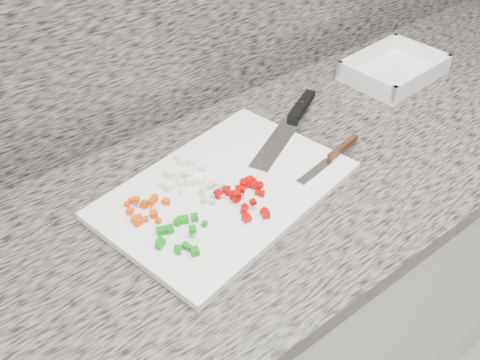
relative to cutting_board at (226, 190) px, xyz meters
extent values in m
cube|color=silver|center=(0.11, -0.01, -0.48)|extent=(3.92, 0.62, 0.86)
cube|color=#656059|center=(0.11, -0.01, -0.03)|extent=(3.96, 0.64, 0.04)
cube|color=white|center=(0.00, 0.00, 0.00)|extent=(0.52, 0.40, 0.02)
cube|color=#EB4105|center=(-0.13, 0.05, 0.01)|extent=(0.01, 0.01, 0.01)
cube|color=#EB4105|center=(-0.15, 0.02, 0.01)|extent=(0.01, 0.01, 0.01)
cube|color=#EB4105|center=(-0.12, 0.03, 0.01)|extent=(0.01, 0.01, 0.01)
cube|color=#EB4105|center=(-0.16, 0.06, 0.02)|extent=(0.02, 0.02, 0.01)
cube|color=#EB4105|center=(-0.15, 0.00, 0.01)|extent=(0.01, 0.01, 0.01)
cube|color=#EB4105|center=(-0.18, 0.02, 0.01)|extent=(0.01, 0.01, 0.01)
cube|color=#EB4105|center=(-0.19, 0.02, 0.01)|extent=(0.02, 0.02, 0.01)
cube|color=#EB4105|center=(-0.15, 0.05, 0.01)|extent=(0.02, 0.02, 0.01)
cube|color=#EB4105|center=(-0.18, 0.05, 0.01)|extent=(0.02, 0.02, 0.01)
cube|color=#EB4105|center=(-0.15, 0.01, 0.01)|extent=(0.02, 0.02, 0.01)
cube|color=#EB4105|center=(-0.18, 0.03, 0.01)|extent=(0.01, 0.01, 0.01)
cube|color=#EB4105|center=(-0.17, 0.07, 0.01)|extent=(0.01, 0.01, 0.01)
cube|color=#EB4105|center=(-0.13, 0.05, 0.01)|extent=(0.02, 0.02, 0.01)
cube|color=#EB4105|center=(-0.19, 0.01, 0.01)|extent=(0.01, 0.01, 0.01)
cube|color=#EB4105|center=(-0.14, 0.04, 0.02)|extent=(0.01, 0.01, 0.01)
cube|color=#EB4105|center=(-0.18, 0.07, 0.01)|extent=(0.01, 0.01, 0.01)
cube|color=#EB4105|center=(-0.11, 0.03, 0.01)|extent=(0.01, 0.01, 0.01)
cube|color=#EB4105|center=(-0.17, 0.01, 0.01)|extent=(0.01, 0.01, 0.01)
cube|color=#EB4105|center=(-0.15, 0.05, 0.02)|extent=(0.01, 0.01, 0.01)
cube|color=white|center=(-0.02, 0.13, 0.01)|extent=(0.01, 0.01, 0.01)
cube|color=white|center=(-0.03, 0.04, 0.01)|extent=(0.01, 0.01, 0.01)
cube|color=white|center=(-0.04, 0.07, 0.01)|extent=(0.02, 0.02, 0.01)
cube|color=white|center=(-0.04, 0.07, 0.03)|extent=(0.02, 0.02, 0.01)
cube|color=white|center=(-0.09, 0.06, 0.02)|extent=(0.02, 0.02, 0.01)
cube|color=white|center=(-0.04, 0.09, 0.01)|extent=(0.02, 0.02, 0.01)
cube|color=white|center=(-0.02, 0.13, 0.01)|extent=(0.02, 0.02, 0.01)
cube|color=white|center=(-0.08, 0.07, 0.01)|extent=(0.02, 0.02, 0.01)
cube|color=white|center=(-0.03, 0.08, 0.01)|extent=(0.01, 0.01, 0.01)
cube|color=white|center=(-0.07, 0.10, 0.01)|extent=(0.02, 0.02, 0.01)
cube|color=white|center=(-0.01, 0.10, 0.01)|extent=(0.01, 0.01, 0.01)
cube|color=white|center=(-0.03, 0.11, 0.01)|extent=(0.02, 0.02, 0.01)
cube|color=white|center=(-0.07, 0.09, 0.01)|extent=(0.01, 0.01, 0.01)
cube|color=white|center=(-0.06, 0.06, 0.01)|extent=(0.02, 0.02, 0.01)
cube|color=white|center=(-0.03, 0.08, 0.01)|extent=(0.02, 0.02, 0.01)
cube|color=white|center=(-0.05, 0.05, 0.01)|extent=(0.02, 0.02, 0.01)
cube|color=white|center=(-0.05, 0.07, 0.03)|extent=(0.02, 0.02, 0.01)
cube|color=white|center=(-0.09, 0.08, 0.01)|extent=(0.02, 0.02, 0.01)
cube|color=white|center=(-0.06, 0.11, 0.02)|extent=(0.02, 0.02, 0.01)
cube|color=white|center=(-0.09, 0.06, 0.01)|extent=(0.02, 0.02, 0.01)
cube|color=white|center=(-0.04, 0.06, 0.02)|extent=(0.01, 0.01, 0.01)
cube|color=white|center=(-0.04, 0.04, 0.01)|extent=(0.02, 0.02, 0.01)
cube|color=white|center=(0.00, 0.07, 0.01)|extent=(0.02, 0.02, 0.01)
cube|color=white|center=(-0.08, 0.04, 0.01)|extent=(0.01, 0.01, 0.01)
cube|color=white|center=(0.00, 0.07, 0.02)|extent=(0.02, 0.02, 0.01)
cube|color=white|center=(-0.02, 0.11, 0.01)|extent=(0.01, 0.01, 0.01)
cube|color=#0B810D|center=(-0.09, -0.06, 0.01)|extent=(0.01, 0.01, 0.01)
cube|color=#0B810D|center=(-0.16, -0.08, 0.01)|extent=(0.01, 0.01, 0.01)
cube|color=#0B810D|center=(-0.19, -0.06, 0.01)|extent=(0.01, 0.01, 0.01)
cube|color=#0B810D|center=(-0.12, -0.03, 0.01)|extent=(0.02, 0.02, 0.01)
cube|color=#0B810D|center=(-0.15, -0.08, 0.01)|extent=(0.01, 0.01, 0.01)
cube|color=#0B810D|center=(-0.10, -0.04, 0.01)|extent=(0.02, 0.02, 0.01)
cube|color=#0B810D|center=(-0.17, -0.03, 0.01)|extent=(0.02, 0.02, 0.01)
cube|color=#0B810D|center=(-0.16, -0.03, 0.01)|extent=(0.01, 0.01, 0.01)
cube|color=#0B810D|center=(-0.13, -0.03, 0.01)|extent=(0.02, 0.02, 0.01)
cube|color=#0B810D|center=(-0.15, -0.04, 0.01)|extent=(0.02, 0.02, 0.01)
cube|color=#0B810D|center=(-0.15, -0.11, 0.01)|extent=(0.02, 0.02, 0.01)
cube|color=#0B810D|center=(-0.15, -0.09, 0.01)|extent=(0.01, 0.01, 0.01)
cube|color=#0B810D|center=(-0.18, -0.05, 0.01)|extent=(0.01, 0.01, 0.01)
cube|color=#0B810D|center=(-0.12, -0.03, 0.01)|extent=(0.02, 0.02, 0.01)
cube|color=#0B810D|center=(-0.12, -0.07, 0.02)|extent=(0.02, 0.02, 0.01)
cube|color=#0B810D|center=(-0.17, -0.09, 0.01)|extent=(0.01, 0.01, 0.01)
cube|color=#AF0402|center=(-0.03, -0.10, 0.02)|extent=(0.01, 0.01, 0.01)
cube|color=#AF0402|center=(0.03, -0.01, 0.01)|extent=(0.01, 0.01, 0.01)
cube|color=#AF0402|center=(-0.02, -0.08, 0.01)|extent=(0.02, 0.02, 0.01)
cube|color=#AF0402|center=(0.01, -0.10, 0.01)|extent=(0.01, 0.01, 0.01)
cube|color=#AF0402|center=(0.04, -0.05, 0.02)|extent=(0.01, 0.01, 0.01)
cube|color=#AF0402|center=(-0.03, -0.01, 0.02)|extent=(0.02, 0.02, 0.01)
cube|color=#AF0402|center=(0.04, -0.04, 0.01)|extent=(0.02, 0.02, 0.01)
cube|color=#AF0402|center=(0.04, -0.05, 0.01)|extent=(0.02, 0.02, 0.01)
cube|color=#AF0402|center=(0.04, -0.02, 0.02)|extent=(0.02, 0.02, 0.01)
cube|color=#AF0402|center=(-0.01, -0.04, 0.01)|extent=(0.02, 0.02, 0.01)
cube|color=#AF0402|center=(0.04, -0.06, 0.01)|extent=(0.01, 0.01, 0.01)
cube|color=#AF0402|center=(0.05, -0.03, 0.01)|extent=(0.02, 0.02, 0.01)
cube|color=#AF0402|center=(-0.01, -0.07, 0.01)|extent=(0.01, 0.01, 0.01)
cube|color=#AF0402|center=(0.01, -0.04, 0.02)|extent=(0.02, 0.02, 0.01)
cube|color=#AF0402|center=(-0.01, -0.05, 0.03)|extent=(0.02, 0.02, 0.01)
cube|color=#AF0402|center=(-0.01, -0.03, 0.01)|extent=(0.02, 0.02, 0.01)
cube|color=#AF0402|center=(0.00, -0.08, 0.02)|extent=(0.01, 0.01, 0.01)
cube|color=#AF0402|center=(0.03, -0.02, 0.02)|extent=(0.02, 0.02, 0.01)
cube|color=#AF0402|center=(0.02, -0.03, 0.02)|extent=(0.01, 0.01, 0.01)
cube|color=#AF0402|center=(-0.01, -0.02, 0.02)|extent=(0.02, 0.02, 0.01)
cube|color=#AF0402|center=(0.01, -0.11, 0.01)|extent=(0.02, 0.02, 0.01)
cube|color=#AF0402|center=(0.01, -0.03, 0.02)|extent=(0.01, 0.01, 0.01)
cube|color=beige|center=(-0.05, 0.01, 0.01)|extent=(0.01, 0.01, 0.01)
cube|color=beige|center=(-0.01, -0.01, 0.01)|extent=(0.01, 0.01, 0.01)
cube|color=beige|center=(-0.03, -0.02, 0.01)|extent=(0.01, 0.01, 0.01)
cube|color=beige|center=(-0.06, -0.01, 0.01)|extent=(0.01, 0.01, 0.01)
cube|color=beige|center=(-0.02, 0.02, 0.01)|extent=(0.01, 0.01, 0.01)
cube|color=beige|center=(-0.03, 0.01, 0.01)|extent=(0.01, 0.01, 0.01)
cube|color=beige|center=(-0.06, -0.01, 0.01)|extent=(0.01, 0.01, 0.01)
cube|color=beige|center=(-0.05, -0.02, 0.01)|extent=(0.01, 0.01, 0.01)
cube|color=beige|center=(-0.02, -0.02, 0.01)|extent=(0.01, 0.01, 0.01)
cube|color=beige|center=(-0.04, -0.01, 0.01)|extent=(0.01, 0.01, 0.01)
cube|color=beige|center=(-0.02, 0.00, 0.01)|extent=(0.01, 0.01, 0.01)
cube|color=beige|center=(-0.02, -0.01, 0.01)|extent=(0.01, 0.01, 0.01)
cube|color=beige|center=(-0.02, 0.00, 0.01)|extent=(0.01, 0.01, 0.01)
cube|color=beige|center=(-0.05, -0.02, 0.01)|extent=(0.01, 0.01, 0.01)
cube|color=beige|center=(-0.01, 0.00, 0.01)|extent=(0.01, 0.01, 0.01)
cube|color=beige|center=(-0.05, 0.01, 0.01)|extent=(0.01, 0.01, 0.01)
cube|color=silver|center=(0.17, 0.04, 0.01)|extent=(0.19, 0.13, 0.00)
cube|color=black|center=(0.31, 0.11, 0.02)|extent=(0.12, 0.08, 0.02)
cylinder|color=silver|center=(0.31, 0.11, 0.02)|extent=(0.01, 0.01, 0.00)
cube|color=silver|center=(0.17, -0.08, 0.01)|extent=(0.10, 0.04, 0.00)
cube|color=#412210|center=(0.26, -0.06, 0.02)|extent=(0.10, 0.03, 0.02)
cylinder|color=silver|center=(0.26, -0.06, 0.02)|extent=(0.01, 0.01, 0.00)
cube|color=white|center=(0.62, 0.10, 0.00)|extent=(0.26, 0.20, 0.01)
cube|color=white|center=(0.62, 0.18, 0.02)|extent=(0.25, 0.03, 0.04)
cube|color=white|center=(0.63, 0.01, 0.02)|extent=(0.25, 0.03, 0.04)
cube|color=white|center=(0.74, 0.10, 0.02)|extent=(0.02, 0.18, 0.04)
cube|color=white|center=(0.51, 0.09, 0.02)|extent=(0.02, 0.18, 0.04)
camera|label=1|loc=(-0.47, -0.63, 0.68)|focal=40.00mm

